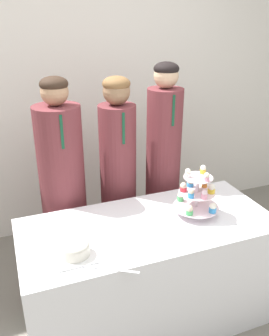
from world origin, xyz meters
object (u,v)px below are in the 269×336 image
(student_0, at_px, (64,196))
(cake_knife, at_px, (99,268))
(cupcake_stand, at_px, (197,193))
(student_1, at_px, (118,185))
(student_2, at_px, (163,174))
(round_cake, at_px, (75,248))

(student_0, bearing_deg, cake_knife, -88.70)
(cupcake_stand, relative_size, student_1, 0.20)
(cake_knife, relative_size, cupcake_stand, 0.87)
(cupcake_stand, xyz_separation_m, student_2, (0.03, 0.57, -0.11))
(student_0, height_order, student_2, student_2)
(cupcake_stand, bearing_deg, student_0, 142.84)
(round_cake, distance_m, student_1, 0.87)
(cake_knife, distance_m, student_1, 0.95)
(cupcake_stand, relative_size, student_0, 0.20)
(round_cake, relative_size, cake_knife, 0.78)
(student_1, bearing_deg, student_0, 180.00)
(student_1, bearing_deg, cupcake_stand, -59.38)
(student_2, bearing_deg, round_cake, -139.78)
(student_0, bearing_deg, round_cake, -95.77)
(cupcake_stand, bearing_deg, cake_knife, -157.85)
(round_cake, height_order, cupcake_stand, cupcake_stand)
(student_0, bearing_deg, cupcake_stand, -37.16)
(round_cake, height_order, student_1, student_1)
(student_0, relative_size, student_2, 0.97)
(student_1, distance_m, student_2, 0.37)
(student_1, bearing_deg, round_cake, -123.95)
(cupcake_stand, distance_m, student_0, 0.96)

